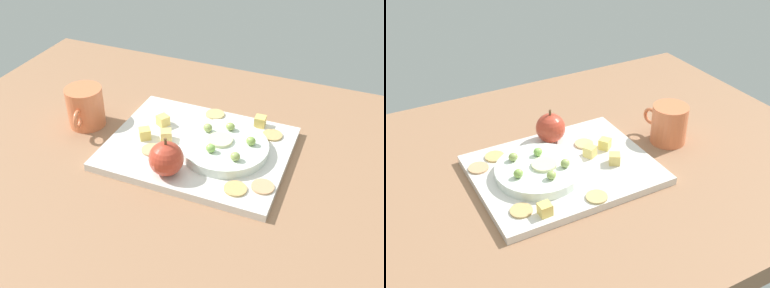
% 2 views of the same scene
% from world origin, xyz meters
% --- Properties ---
extents(table, '(1.14, 0.82, 0.04)m').
position_xyz_m(table, '(0.00, 0.00, 0.02)').
color(table, '#976B4C').
rests_on(table, ground).
extents(platter, '(0.36, 0.28, 0.02)m').
position_xyz_m(platter, '(0.03, 0.03, 0.05)').
color(platter, silver).
rests_on(platter, table).
extents(serving_dish, '(0.17, 0.17, 0.02)m').
position_xyz_m(serving_dish, '(0.09, 0.03, 0.07)').
color(serving_dish, white).
rests_on(serving_dish, platter).
extents(apple_whole, '(0.06, 0.06, 0.06)m').
position_xyz_m(apple_whole, '(0.01, -0.08, 0.09)').
color(apple_whole, '#BB3C29').
rests_on(apple_whole, platter).
extents(apple_stem, '(0.01, 0.01, 0.01)m').
position_xyz_m(apple_stem, '(0.01, -0.08, 0.13)').
color(apple_stem, brown).
rests_on(apple_stem, apple_whole).
extents(cheese_cube_0, '(0.03, 0.03, 0.02)m').
position_xyz_m(cheese_cube_0, '(-0.08, 0.01, 0.07)').
color(cheese_cube_0, '#E4D267').
rests_on(cheese_cube_0, platter).
extents(cheese_cube_1, '(0.03, 0.03, 0.02)m').
position_xyz_m(cheese_cube_1, '(-0.04, 0.02, 0.07)').
color(cheese_cube_1, '#E9CC6C').
rests_on(cheese_cube_1, platter).
extents(cheese_cube_2, '(0.03, 0.03, 0.02)m').
position_xyz_m(cheese_cube_2, '(-0.07, 0.06, 0.07)').
color(cheese_cube_2, '#EDCC68').
rests_on(cheese_cube_2, platter).
extents(cheese_cube_3, '(0.02, 0.02, 0.02)m').
position_xyz_m(cheese_cube_3, '(0.13, 0.14, 0.07)').
color(cheese_cube_3, '#F2D267').
rests_on(cheese_cube_3, platter).
extents(cracker_0, '(0.04, 0.04, 0.00)m').
position_xyz_m(cracker_0, '(0.14, -0.07, 0.06)').
color(cracker_0, tan).
rests_on(cracker_0, platter).
extents(cracker_1, '(0.04, 0.04, 0.00)m').
position_xyz_m(cracker_1, '(0.16, 0.11, 0.06)').
color(cracker_1, tan).
rests_on(cracker_1, platter).
extents(cracker_2, '(0.04, 0.04, 0.00)m').
position_xyz_m(cracker_2, '(0.19, -0.05, 0.06)').
color(cracker_2, tan).
rests_on(cracker_2, platter).
extents(cracker_3, '(0.04, 0.04, 0.00)m').
position_xyz_m(cracker_3, '(-0.05, -0.03, 0.06)').
color(cracker_3, tan).
rests_on(cracker_3, platter).
extents(cracker_4, '(0.04, 0.04, 0.00)m').
position_xyz_m(cracker_4, '(0.02, 0.14, 0.06)').
color(cracker_4, tan).
rests_on(cracker_4, platter).
extents(grape_0, '(0.02, 0.02, 0.02)m').
position_xyz_m(grape_0, '(0.08, 0.07, 0.09)').
color(grape_0, '#99B258').
rests_on(grape_0, serving_dish).
extents(grape_1, '(0.02, 0.02, 0.02)m').
position_xyz_m(grape_1, '(0.12, -0.02, 0.09)').
color(grape_1, '#98AD5A').
rests_on(grape_1, serving_dish).
extents(grape_2, '(0.02, 0.02, 0.02)m').
position_xyz_m(grape_2, '(0.07, -0.01, 0.09)').
color(grape_2, '#8AC055').
rests_on(grape_2, serving_dish).
extents(grape_3, '(0.02, 0.02, 0.02)m').
position_xyz_m(grape_3, '(0.13, 0.04, 0.09)').
color(grape_3, '#8AB14E').
rests_on(grape_3, serving_dish).
extents(grape_4, '(0.02, 0.02, 0.02)m').
position_xyz_m(grape_4, '(0.04, 0.05, 0.09)').
color(grape_4, '#9AAF5D').
rests_on(grape_4, serving_dish).
extents(apple_slice_0, '(0.05, 0.05, 0.01)m').
position_xyz_m(apple_slice_0, '(0.08, 0.03, 0.08)').
color(apple_slice_0, beige).
rests_on(apple_slice_0, serving_dish).
extents(cup, '(0.08, 0.11, 0.09)m').
position_xyz_m(cup, '(-0.23, 0.03, 0.09)').
color(cup, '#E07448').
rests_on(cup, table).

